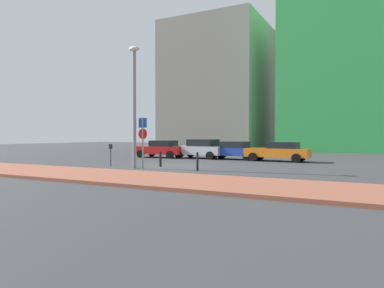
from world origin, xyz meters
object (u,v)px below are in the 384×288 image
Objects in this scene: parked_car_blue at (234,150)px; parked_car_orange at (278,151)px; traffic_bollard_mid at (197,161)px; parked_car_silver at (201,148)px; parked_car_red at (161,149)px; parking_meter at (111,152)px; street_lamp at (134,97)px; traffic_bollard_near at (160,159)px; parking_sign_post at (143,136)px.

parked_car_blue reaches higher than parked_car_orange.
parked_car_blue reaches higher than traffic_bollard_mid.
parked_car_silver reaches higher than parked_car_blue.
parked_car_red is 8.35m from parking_meter.
street_lamp is (-2.54, -9.51, 3.37)m from parked_car_blue.
parking_meter is 1.37× the size of traffic_bollard_mid.
parked_car_blue reaches higher than parking_meter.
street_lamp reaches higher than parked_car_silver.
parked_car_blue is at bearing 173.86° from parked_car_orange.
traffic_bollard_near is (-5.30, -7.60, -0.27)m from parked_car_orange.
traffic_bollard_mid is (1.28, -9.07, -0.25)m from parked_car_blue.
street_lamp is at bearing -66.62° from parked_car_red.
traffic_bollard_mid is at bearing 6.09° from parking_sign_post.
parking_sign_post is 2.00m from traffic_bollard_near.
parked_car_red is 8.63m from traffic_bollard_near.
traffic_bollard_near is (0.26, 1.44, -1.37)m from parking_sign_post.
parked_car_red is at bearing 116.35° from parking_sign_post.
parked_car_silver reaches higher than parked_car_red.
traffic_bollard_mid is at bearing -104.58° from parked_car_orange.
parked_car_blue is 0.61× the size of street_lamp.
parked_car_red reaches higher than traffic_bollard_near.
parked_car_silver is 9.98m from traffic_bollard_mid.
parked_car_silver is at bearing 95.54° from parking_sign_post.
parking_sign_post is 3.58m from traffic_bollard_mid.
traffic_bollard_near is at bearing -57.80° from parked_car_red.
parked_car_red is 0.99× the size of parked_car_blue.
street_lamp is (3.82, -8.83, 3.35)m from parked_car_red.
parked_car_blue is 9.16m from traffic_bollard_mid.
parking_sign_post is (-2.03, -9.42, 1.09)m from parked_car_blue.
traffic_bollard_mid is (3.30, 0.35, -1.34)m from parking_sign_post.
street_lamp reaches higher than traffic_bollard_near.
parking_sign_post is at bearing 10.16° from street_lamp.
traffic_bollard_near is at bearing 160.22° from traffic_bollard_mid.
parked_car_orange is at bearing 58.41° from parking_sign_post.
traffic_bollard_mid reaches higher than traffic_bollard_near.
parking_meter is 1.45× the size of traffic_bollard_near.
parking_sign_post is (0.91, -9.39, 1.01)m from parked_car_silver.
parking_sign_post is 2.34m from street_lamp.
parked_car_silver is 9.49m from parking_sign_post.
parked_car_orange is 8.98m from traffic_bollard_mid.
parked_car_blue is at bearing 75.08° from street_lamp.
parked_car_blue is at bearing 77.55° from traffic_bollard_near.
parking_sign_post is at bearing -100.37° from traffic_bollard_near.
parking_meter is at bearing -102.06° from parked_car_silver.
parked_car_silver is at bearing 176.91° from parked_car_orange.
parking_sign_post is (-5.56, -9.04, 1.09)m from parked_car_orange.
traffic_bollard_mid is at bearing -1.64° from parking_meter.
street_lamp reaches higher than parking_meter.
parking_meter is 6.12m from traffic_bollard_mid.
parked_car_silver is 3.29× the size of parking_meter.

